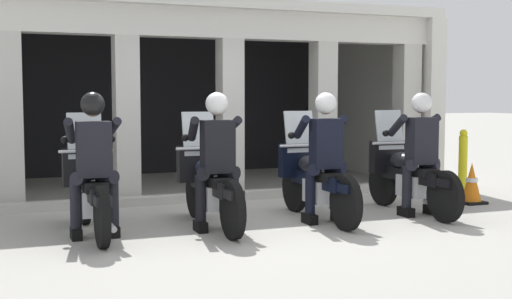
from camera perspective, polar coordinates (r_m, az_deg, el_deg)
The scene contains 13 objects.
ground_plane at distance 11.17m, azimuth -5.28°, elevation -3.41°, with size 80.00×80.00×0.00m, color #A8A59E.
station_building at distance 12.10m, azimuth -8.85°, elevation 6.11°, with size 9.14×4.01×3.02m.
kerb_strip at distance 9.86m, azimuth -5.67°, elevation -4.12°, with size 8.64×0.24×0.12m, color #B7B5AD.
motorcycle_far_left at distance 7.80m, azimuth -13.79°, elevation -3.25°, with size 0.62×2.04×1.35m.
police_officer_far_left at distance 7.48m, azimuth -13.58°, elevation -0.21°, with size 0.63×0.61×1.58m.
motorcycle_center_left at distance 8.00m, azimuth -3.94°, elevation -2.94°, with size 0.62×2.04×1.35m.
police_officer_center_left at distance 7.69m, azimuth -3.34°, elevation 0.04°, with size 0.63×0.61×1.58m.
motorcycle_center_right at distance 8.49m, azimuth 4.95°, elevation -2.52°, with size 0.62×2.04×1.35m.
police_officer_center_right at distance 8.20m, azimuth 5.84°, elevation 0.30°, with size 0.63×0.61×1.58m.
motorcycle_far_right at distance 9.17m, azimuth 12.64°, elevation -2.08°, with size 0.62×2.04×1.35m.
police_officer_far_right at distance 8.90m, azimuth 13.70°, elevation 0.53°, with size 0.63×0.61×1.58m.
traffic_cone_flank at distance 10.15m, azimuth 17.77°, elevation -2.76°, with size 0.34×0.34×0.59m.
bollard_kerbside at distance 11.40m, azimuth 17.09°, elevation -0.90°, with size 0.14×0.14×1.01m.
Camera 1 is at (-3.05, -7.63, 1.54)m, focal length 47.32 mm.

